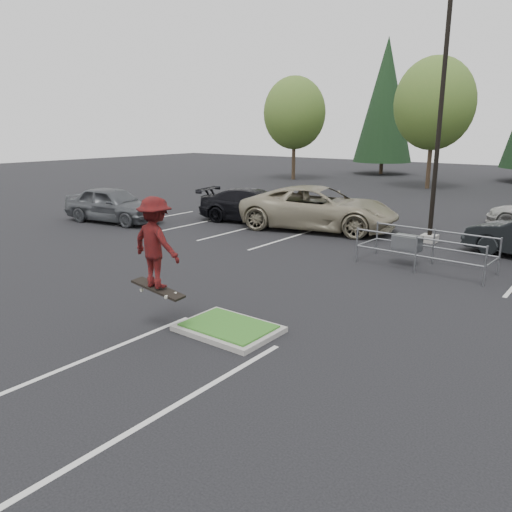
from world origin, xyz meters
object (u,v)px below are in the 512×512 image
Objects in this scene: light_pole at (439,127)px; decid_a at (294,115)px; decid_b at (434,107)px; conif_a at (385,101)px; car_l_grey at (113,204)px; car_l_tan at (318,208)px; cart_corral at (411,244)px; skateboarder at (156,243)px; car_l_black at (253,205)px.

decid_a is (-18.51, 18.03, 1.02)m from light_pole.
decid_b is 12.43m from conif_a.
car_l_grey is at bearing -78.92° from decid_a.
car_l_tan is (-5.00, -0.50, -3.58)m from light_pole.
car_l_tan is (13.51, -18.53, -4.60)m from decid_a.
conif_a is 35.97m from cart_corral.
skateboarder is (16.81, -31.03, -3.49)m from decid_a.
decid_b is at bearing 2.39° from decid_a.
decid_b is 1.73× the size of car_l_black.
decid_a is 0.69× the size of conif_a.
conif_a is 1.84× the size of car_l_tan.
decid_b is (-6.51, 18.53, 1.48)m from light_pole.
skateboarder is at bearing -102.17° from cart_corral.
light_pole is at bearing -70.65° from decid_b.
decid_b is at bearing -80.58° from skateboarder.
conif_a reaches higher than decid_a.
light_pole is at bearing -79.44° from car_l_grey.
conif_a is at bearing 118.15° from cart_corral.
decid_a reaches higher than skateboarder.
skateboarder reaches higher than car_l_grey.
skateboarder reaches higher than car_l_tan.
car_l_grey is at bearing -173.30° from cart_corral.
decid_b reaches higher than cart_corral.
car_l_black is (10.01, -18.80, -4.77)m from decid_a.
car_l_grey is (4.51, -23.03, -4.71)m from decid_a.
decid_b is 25.23m from car_l_grey.
decid_a is 23.39m from car_l_tan.
skateboarder is (-1.70, -13.00, -2.47)m from light_pole.
car_l_tan reaches higher than cart_corral.
car_l_black reaches higher than cart_corral.
cart_corral is at bearing -80.03° from light_pole.
conif_a is 43.24m from skateboarder.
skateboarder is (12.80, -41.00, -5.01)m from conif_a.
light_pole is 1.81× the size of car_l_black.
light_pole is 0.78× the size of conif_a.
car_l_black is at bearing 163.48° from cart_corral.
car_l_grey reaches higher than car_l_black.
light_pole is 2.33× the size of cart_corral.
conif_a is at bearing 4.94° from car_l_tan.
conif_a reaches higher than cart_corral.
decid_b is at bearing 109.35° from light_pole.
car_l_black is at bearing -95.89° from decid_b.
light_pole is 1.05× the size of decid_b.
conif_a is at bearing -8.23° from car_l_grey.
skateboarder is at bearing -132.14° from car_l_grey.
conif_a is 2.33× the size of car_l_black.
light_pole reaches higher than car_l_grey.
skateboarder reaches higher than cart_corral.
skateboarder is at bearing -61.56° from decid_a.
light_pole reaches higher than car_l_tan.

